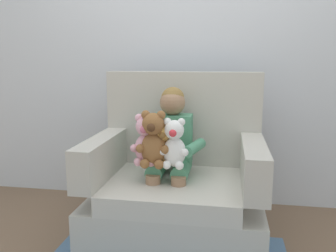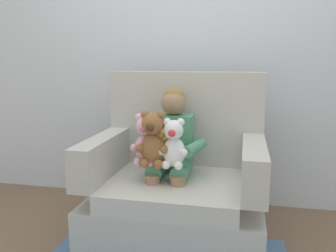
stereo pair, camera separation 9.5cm
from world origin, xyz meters
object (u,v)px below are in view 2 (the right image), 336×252
(plush_white, at_px, (174,145))
(plush_pink, at_px, (146,141))
(plush_honey, at_px, (164,145))
(armchair, at_px, (178,185))
(seated_child, at_px, (172,144))
(plush_brown, at_px, (153,141))

(plush_white, relative_size, plush_pink, 0.96)
(plush_honey, bearing_deg, armchair, 51.01)
(plush_white, distance_m, plush_pink, 0.19)
(plush_white, bearing_deg, seated_child, 96.05)
(seated_child, xyz_separation_m, plush_brown, (-0.08, -0.19, 0.06))
(plush_brown, bearing_deg, armchair, 71.34)
(seated_child, xyz_separation_m, plush_white, (0.05, -0.18, 0.04))
(plush_white, xyz_separation_m, plush_brown, (-0.13, -0.00, 0.02))
(armchair, bearing_deg, seated_child, 174.98)
(plush_honey, bearing_deg, plush_pink, 163.64)
(seated_child, height_order, plush_honey, seated_child)
(seated_child, height_order, plush_white, seated_child)
(plush_honey, bearing_deg, plush_brown, -165.63)
(armchair, relative_size, plush_pink, 3.47)
(armchair, relative_size, seated_child, 1.35)
(armchair, height_order, plush_honey, armchair)
(armchair, relative_size, plush_white, 3.63)
(plush_white, height_order, plush_honey, plush_white)
(seated_child, bearing_deg, plush_brown, -108.65)
(armchair, height_order, plush_pink, armchair)
(plush_brown, xyz_separation_m, plush_pink, (-0.05, 0.03, -0.01))
(plush_white, relative_size, plush_brown, 0.88)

